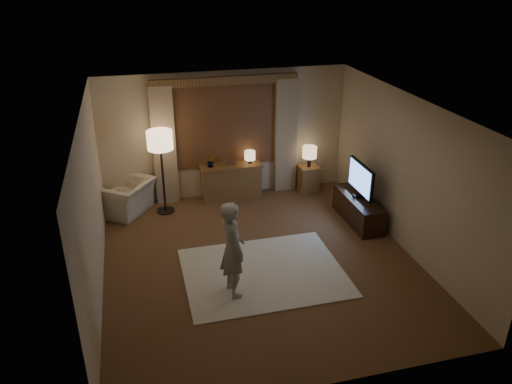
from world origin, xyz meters
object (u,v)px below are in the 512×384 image
object	(u,v)px
armchair	(126,197)
tv_stand	(358,209)
sideboard	(231,182)
side_table	(308,179)
person	(233,249)

from	to	relation	value
armchair	tv_stand	world-z (taller)	armchair
sideboard	armchair	world-z (taller)	sideboard
sideboard	tv_stand	bearing A→B (deg)	-37.24
sideboard	armchair	distance (m)	2.13
armchair	tv_stand	distance (m)	4.48
side_table	person	bearing A→B (deg)	-126.10
sideboard	side_table	world-z (taller)	sideboard
person	tv_stand	bearing A→B (deg)	-69.00
armchair	tv_stand	size ratio (longest dim) A/B	0.72
tv_stand	person	xyz separation A→B (m)	(-2.76, -1.63, 0.51)
sideboard	tv_stand	distance (m)	2.65
sideboard	side_table	size ratio (longest dim) A/B	2.14
side_table	armchair	bearing A→B (deg)	-178.80
sideboard	armchair	bearing A→B (deg)	-176.51
armchair	tv_stand	bearing A→B (deg)	105.76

